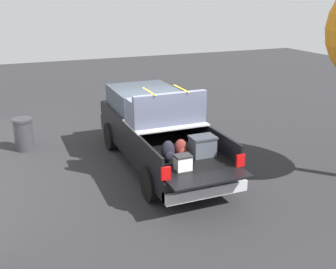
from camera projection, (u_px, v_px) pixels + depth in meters
ground_plane at (160, 165)px, 11.08m from camera, size 40.00×40.00×0.00m
pickup_truck at (155, 128)px, 11.09m from camera, size 6.05×2.06×2.23m
trash_can at (24, 134)px, 12.07m from camera, size 0.60×0.60×0.98m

